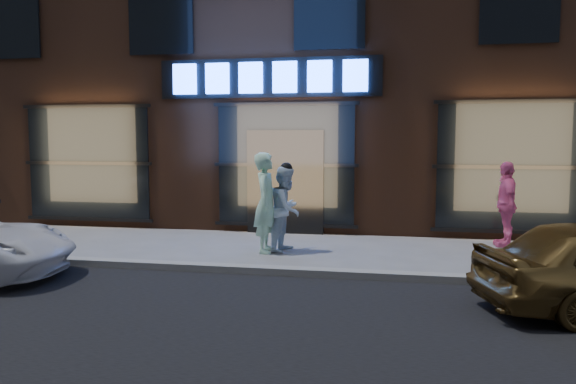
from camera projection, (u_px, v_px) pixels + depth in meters
name	position (u px, v px, depth m)	size (l,w,h in m)	color
ground	(239.00, 272.00, 9.30)	(90.00, 90.00, 0.00)	slate
curb	(239.00, 269.00, 9.29)	(60.00, 0.25, 0.12)	gray
storefront_building	(312.00, 39.00, 16.61)	(30.20, 8.28, 10.30)	#54301E
man_bowtie	(266.00, 203.00, 10.88)	(0.71, 0.47, 1.94)	#B8F2D0
man_cap	(286.00, 209.00, 11.03)	(0.81, 0.63, 1.67)	white
passerby	(506.00, 204.00, 11.49)	(1.02, 0.43, 1.75)	pink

